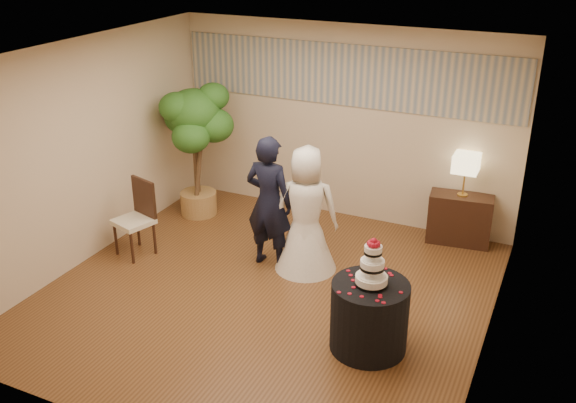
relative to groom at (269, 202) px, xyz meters
The scene contains 15 objects.
floor 1.13m from the groom, 67.08° to the right, with size 5.00×5.00×0.00m, color brown.
ceiling 2.08m from the groom, 67.08° to the right, with size 5.00×5.00×0.00m, color white.
wall_back 1.92m from the groom, 81.11° to the left, with size 5.00×0.06×2.80m, color beige.
wall_front 3.23m from the groom, 84.86° to the right, with size 5.00×0.06×2.80m, color beige.
wall_left 2.38m from the groom, 163.04° to the right, with size 0.06×5.00×2.80m, color beige.
wall_right 2.92m from the groom, 13.63° to the right, with size 0.06×5.00×2.80m, color beige.
mural_border 2.21m from the groom, 81.01° to the left, with size 4.90×0.02×0.85m, color #9B9990.
groom is the anchor object (origin of this frame).
bride 0.47m from the groom, 10.86° to the left, with size 0.79×0.78×1.62m, color white.
cake_table 2.12m from the groom, 34.25° to the right, with size 0.79×0.79×0.75m, color black.
wedding_cake 2.07m from the groom, 34.25° to the right, with size 0.33×0.33×0.52m, color white, non-canonical shape.
console 2.68m from the groom, 38.03° to the left, with size 0.83×0.37×0.69m, color black.
table_lamp 2.63m from the groom, 38.03° to the left, with size 0.32×0.32×0.58m, color beige, non-canonical shape.
ficus_tree 1.89m from the groom, 150.68° to the left, with size 0.96×0.96×2.01m, color #2B601E, non-canonical shape.
side_chair 1.83m from the groom, 163.17° to the right, with size 0.46×0.48×1.01m, color black, non-canonical shape.
Camera 1 is at (2.97, -5.80, 4.07)m, focal length 40.00 mm.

